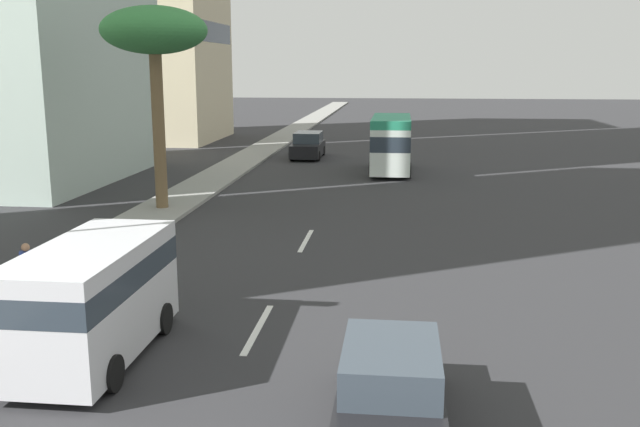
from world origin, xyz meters
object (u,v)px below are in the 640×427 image
object	(u,v)px
palm_tree	(154,35)
minibus_fourth	(391,142)
pedestrian_near_lamp	(28,271)
car_third	(308,146)
van_lead	(93,294)
car_second	(391,388)

from	to	relation	value
palm_tree	minibus_fourth	bearing A→B (deg)	-38.08
minibus_fourth	palm_tree	xyz separation A→B (m)	(-12.09, 9.47, 5.52)
minibus_fourth	pedestrian_near_lamp	xyz separation A→B (m)	(-24.44, 8.70, -0.74)
car_third	palm_tree	size ratio (longest dim) A/B	0.56
van_lead	minibus_fourth	xyz separation A→B (m)	(27.15, -5.75, 0.34)
van_lead	car_third	bearing A→B (deg)	179.72
car_second	car_third	world-z (taller)	car_third
van_lead	car_second	xyz separation A→B (m)	(-2.32, -6.18, -0.66)
car_second	car_third	distance (m)	36.00
pedestrian_near_lamp	palm_tree	xyz separation A→B (m)	(12.36, 0.77, 6.26)
van_lead	pedestrian_near_lamp	world-z (taller)	van_lead
car_second	palm_tree	size ratio (longest dim) A/B	0.51
pedestrian_near_lamp	car_third	bearing A→B (deg)	57.72
pedestrian_near_lamp	palm_tree	bearing A→B (deg)	67.13
van_lead	pedestrian_near_lamp	distance (m)	4.02
car_second	palm_tree	xyz separation A→B (m)	(17.37, 9.91, 6.52)
car_second	pedestrian_near_lamp	world-z (taller)	pedestrian_near_lamp
car_third	palm_tree	bearing A→B (deg)	-12.10
car_third	pedestrian_near_lamp	distance (m)	30.63
minibus_fourth	palm_tree	bearing A→B (deg)	141.92
car_third	minibus_fourth	bearing A→B (deg)	42.82
van_lead	palm_tree	world-z (taller)	palm_tree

